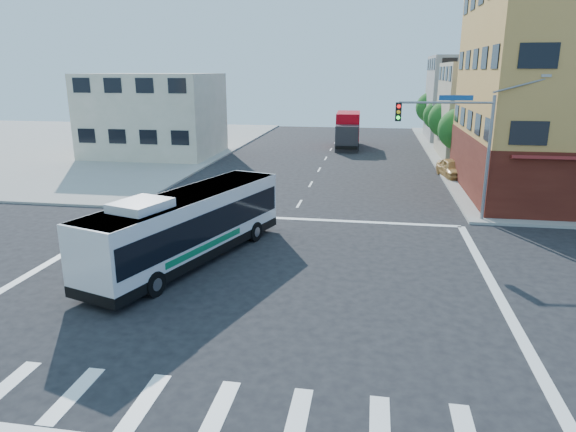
# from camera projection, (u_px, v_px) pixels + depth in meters

# --- Properties ---
(ground) EXTENTS (120.00, 120.00, 0.00)m
(ground) POSITION_uv_depth(u_px,v_px,m) (253.00, 283.00, 20.65)
(ground) COLOR black
(ground) RESTS_ON ground
(sidewalk_nw) EXTENTS (50.00, 50.00, 0.15)m
(sidewalk_nw) POSITION_uv_depth(u_px,v_px,m) (28.00, 144.00, 59.39)
(sidewalk_nw) COLOR gray
(sidewalk_nw) RESTS_ON ground
(building_east_near) EXTENTS (12.06, 10.06, 9.00)m
(building_east_near) POSITION_uv_depth(u_px,v_px,m) (507.00, 111.00, 48.98)
(building_east_near) COLOR tan
(building_east_near) RESTS_ON ground
(building_east_far) EXTENTS (12.06, 10.06, 10.00)m
(building_east_far) POSITION_uv_depth(u_px,v_px,m) (479.00, 99.00, 62.12)
(building_east_far) COLOR gray
(building_east_far) RESTS_ON ground
(building_west) EXTENTS (12.06, 10.06, 8.00)m
(building_west) POSITION_uv_depth(u_px,v_px,m) (154.00, 115.00, 50.70)
(building_west) COLOR beige
(building_west) RESTS_ON ground
(signal_mast_ne) EXTENTS (7.91, 1.13, 8.07)m
(signal_mast_ne) POSITION_uv_depth(u_px,v_px,m) (458.00, 133.00, 27.93)
(signal_mast_ne) COLOR gray
(signal_mast_ne) RESTS_ON ground
(street_tree_a) EXTENTS (3.60, 3.60, 5.53)m
(street_tree_a) POSITION_uv_depth(u_px,v_px,m) (461.00, 127.00, 44.28)
(street_tree_a) COLOR #3A2815
(street_tree_a) RESTS_ON ground
(street_tree_b) EXTENTS (3.80, 3.80, 5.79)m
(street_tree_b) POSITION_uv_depth(u_px,v_px,m) (448.00, 117.00, 51.83)
(street_tree_b) COLOR #3A2815
(street_tree_b) RESTS_ON ground
(street_tree_c) EXTENTS (3.40, 3.40, 5.29)m
(street_tree_c) POSITION_uv_depth(u_px,v_px,m) (439.00, 114.00, 59.50)
(street_tree_c) COLOR #3A2815
(street_tree_c) RESTS_ON ground
(street_tree_d) EXTENTS (4.00, 4.00, 6.03)m
(street_tree_d) POSITION_uv_depth(u_px,v_px,m) (432.00, 105.00, 66.98)
(street_tree_d) COLOR #3A2815
(street_tree_d) RESTS_ON ground
(transit_bus) EXTENTS (5.87, 11.73, 3.41)m
(transit_bus) POSITION_uv_depth(u_px,v_px,m) (189.00, 225.00, 22.66)
(transit_bus) COLOR black
(transit_bus) RESTS_ON ground
(box_truck) EXTENTS (2.73, 8.47, 3.78)m
(box_truck) POSITION_uv_depth(u_px,v_px,m) (348.00, 131.00, 56.78)
(box_truck) COLOR #242429
(box_truck) RESTS_ON ground
(parked_car) EXTENTS (2.42, 4.55, 1.47)m
(parked_car) POSITION_uv_depth(u_px,v_px,m) (452.00, 168.00, 40.97)
(parked_car) COLOR tan
(parked_car) RESTS_ON ground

